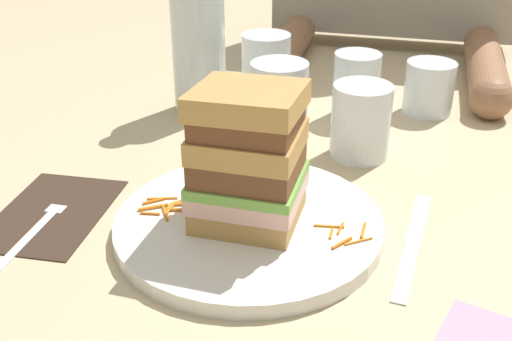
# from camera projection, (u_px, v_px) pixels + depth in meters

# --- Properties ---
(ground_plane) EXTENTS (3.00, 3.00, 0.00)m
(ground_plane) POSITION_uv_depth(u_px,v_px,m) (235.00, 222.00, 0.67)
(ground_plane) COLOR #C6B289
(main_plate) EXTENTS (0.28, 0.28, 0.02)m
(main_plate) POSITION_uv_depth(u_px,v_px,m) (249.00, 225.00, 0.65)
(main_plate) COLOR white
(main_plate) RESTS_ON ground_plane
(sandwich) EXTENTS (0.11, 0.10, 0.14)m
(sandwich) POSITION_uv_depth(u_px,v_px,m) (248.00, 158.00, 0.61)
(sandwich) COLOR tan
(sandwich) RESTS_ON main_plate
(carrot_shred_0) EXTENTS (0.01, 0.02, 0.00)m
(carrot_shred_0) POSITION_uv_depth(u_px,v_px,m) (170.00, 206.00, 0.66)
(carrot_shred_0) COLOR orange
(carrot_shred_0) RESTS_ON main_plate
(carrot_shred_1) EXTENTS (0.02, 0.01, 0.00)m
(carrot_shred_1) POSITION_uv_depth(u_px,v_px,m) (150.00, 214.00, 0.65)
(carrot_shred_1) COLOR orange
(carrot_shred_1) RESTS_ON main_plate
(carrot_shred_2) EXTENTS (0.03, 0.02, 0.00)m
(carrot_shred_2) POSITION_uv_depth(u_px,v_px,m) (153.00, 207.00, 0.66)
(carrot_shred_2) COLOR orange
(carrot_shred_2) RESTS_ON main_plate
(carrot_shred_3) EXTENTS (0.02, 0.02, 0.00)m
(carrot_shred_3) POSITION_uv_depth(u_px,v_px,m) (154.00, 201.00, 0.67)
(carrot_shred_3) COLOR orange
(carrot_shred_3) RESTS_ON main_plate
(carrot_shred_4) EXTENTS (0.03, 0.01, 0.00)m
(carrot_shred_4) POSITION_uv_depth(u_px,v_px,m) (178.00, 210.00, 0.66)
(carrot_shred_4) COLOR orange
(carrot_shred_4) RESTS_ON main_plate
(carrot_shred_5) EXTENTS (0.00, 0.03, 0.00)m
(carrot_shred_5) POSITION_uv_depth(u_px,v_px,m) (171.00, 208.00, 0.66)
(carrot_shred_5) COLOR orange
(carrot_shred_5) RESTS_ON main_plate
(carrot_shred_6) EXTENTS (0.02, 0.03, 0.00)m
(carrot_shred_6) POSITION_uv_depth(u_px,v_px,m) (165.00, 213.00, 0.65)
(carrot_shred_6) COLOR orange
(carrot_shred_6) RESTS_ON main_plate
(carrot_shred_7) EXTENTS (0.03, 0.01, 0.00)m
(carrot_shred_7) POSITION_uv_depth(u_px,v_px,m) (161.00, 200.00, 0.67)
(carrot_shred_7) COLOR orange
(carrot_shred_7) RESTS_ON main_plate
(carrot_shred_8) EXTENTS (0.02, 0.01, 0.00)m
(carrot_shred_8) POSITION_uv_depth(u_px,v_px,m) (182.00, 204.00, 0.67)
(carrot_shred_8) COLOR orange
(carrot_shred_8) RESTS_ON main_plate
(carrot_shred_9) EXTENTS (0.02, 0.02, 0.00)m
(carrot_shred_9) POSITION_uv_depth(u_px,v_px,m) (181.00, 201.00, 0.67)
(carrot_shred_9) COLOR orange
(carrot_shred_9) RESTS_ON main_plate
(carrot_shred_10) EXTENTS (0.02, 0.02, 0.00)m
(carrot_shred_10) POSITION_uv_depth(u_px,v_px,m) (342.00, 243.00, 0.60)
(carrot_shred_10) COLOR orange
(carrot_shred_10) RESTS_ON main_plate
(carrot_shred_11) EXTENTS (0.00, 0.02, 0.00)m
(carrot_shred_11) POSITION_uv_depth(u_px,v_px,m) (331.00, 233.00, 0.62)
(carrot_shred_11) COLOR orange
(carrot_shred_11) RESTS_ON main_plate
(carrot_shred_12) EXTENTS (0.00, 0.03, 0.00)m
(carrot_shred_12) POSITION_uv_depth(u_px,v_px,m) (363.00, 230.00, 0.62)
(carrot_shred_12) COLOR orange
(carrot_shred_12) RESTS_ON main_plate
(carrot_shred_13) EXTENTS (0.00, 0.02, 0.00)m
(carrot_shred_13) POSITION_uv_depth(u_px,v_px,m) (340.00, 228.00, 0.63)
(carrot_shred_13) COLOR orange
(carrot_shred_13) RESTS_ON main_plate
(carrot_shred_14) EXTENTS (0.03, 0.02, 0.00)m
(carrot_shred_14) POSITION_uv_depth(u_px,v_px,m) (359.00, 241.00, 0.61)
(carrot_shred_14) COLOR orange
(carrot_shred_14) RESTS_ON main_plate
(carrot_shred_15) EXTENTS (0.03, 0.01, 0.00)m
(carrot_shred_15) POSITION_uv_depth(u_px,v_px,m) (329.00, 226.00, 0.63)
(carrot_shred_15) COLOR orange
(carrot_shred_15) RESTS_ON main_plate
(napkin_dark) EXTENTS (0.12, 0.17, 0.00)m
(napkin_dark) POSITION_uv_depth(u_px,v_px,m) (52.00, 212.00, 0.68)
(napkin_dark) COLOR #38281E
(napkin_dark) RESTS_ON ground_plane
(fork) EXTENTS (0.02, 0.17, 0.00)m
(fork) POSITION_uv_depth(u_px,v_px,m) (41.00, 221.00, 0.66)
(fork) COLOR silver
(fork) RESTS_ON napkin_dark
(knife) EXTENTS (0.03, 0.20, 0.00)m
(knife) POSITION_uv_depth(u_px,v_px,m) (412.00, 246.00, 0.63)
(knife) COLOR silver
(knife) RESTS_ON ground_plane
(juice_glass) EXTENTS (0.07, 0.07, 0.09)m
(juice_glass) POSITION_uv_depth(u_px,v_px,m) (360.00, 124.00, 0.79)
(juice_glass) COLOR white
(juice_glass) RESTS_ON ground_plane
(water_bottle) EXTENTS (0.08, 0.08, 0.27)m
(water_bottle) POSITION_uv_depth(u_px,v_px,m) (198.00, 30.00, 0.89)
(water_bottle) COLOR silver
(water_bottle) RESTS_ON ground_plane
(empty_tumbler_0) EXTENTS (0.07, 0.07, 0.10)m
(empty_tumbler_0) POSITION_uv_depth(u_px,v_px,m) (356.00, 86.00, 0.90)
(empty_tumbler_0) COLOR silver
(empty_tumbler_0) RESTS_ON ground_plane
(empty_tumbler_1) EXTENTS (0.08, 0.08, 0.10)m
(empty_tumbler_1) POSITION_uv_depth(u_px,v_px,m) (279.00, 98.00, 0.85)
(empty_tumbler_1) COLOR silver
(empty_tumbler_1) RESTS_ON ground_plane
(empty_tumbler_2) EXTENTS (0.07, 0.07, 0.08)m
(empty_tumbler_2) POSITION_uv_depth(u_px,v_px,m) (429.00, 88.00, 0.92)
(empty_tumbler_2) COLOR silver
(empty_tumbler_2) RESTS_ON ground_plane
(empty_tumbler_3) EXTENTS (0.08, 0.08, 0.10)m
(empty_tumbler_3) POSITION_uv_depth(u_px,v_px,m) (266.00, 65.00, 0.98)
(empty_tumbler_3) COLOR silver
(empty_tumbler_3) RESTS_ON ground_plane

